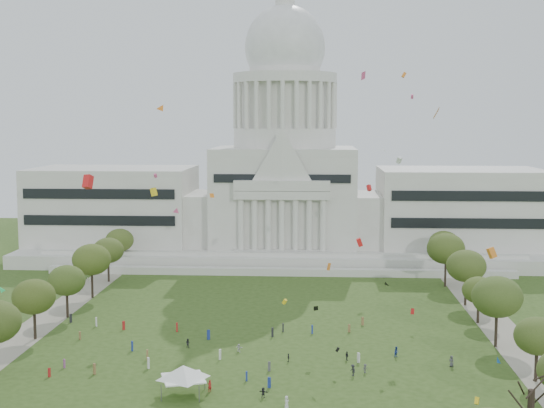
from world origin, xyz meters
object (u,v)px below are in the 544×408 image
at_px(capitol, 285,186).
at_px(big_bare_tree, 532,385).
at_px(event_tent, 183,371).
at_px(person_0, 451,361).

height_order(capitol, big_bare_tree, capitol).
distance_m(capitol, big_bare_tree, 147.23).
bearing_deg(event_tent, person_0, 20.29).
relative_size(event_tent, person_0, 5.68).
bearing_deg(event_tent, big_bare_tree, -19.00).
relative_size(big_bare_tree, event_tent, 1.15).
height_order(big_bare_tree, event_tent, big_bare_tree).
distance_m(big_bare_tree, person_0, 34.26).
height_order(event_tent, person_0, event_tent).
bearing_deg(capitol, person_0, -72.74).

